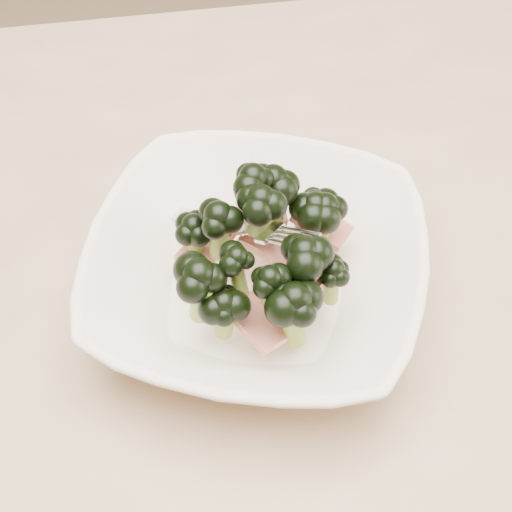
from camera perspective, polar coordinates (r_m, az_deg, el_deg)
name	(u,v)px	position (r m, az deg, el deg)	size (l,w,h in m)	color
dining_table	(213,342)	(0.67, -3.49, -6.90)	(1.20, 0.80, 0.75)	tan
broccoli_dish	(258,265)	(0.55, 0.17, -0.74)	(0.33, 0.33, 0.12)	white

